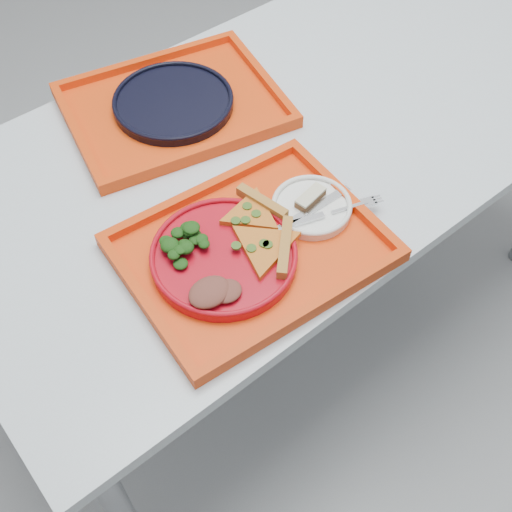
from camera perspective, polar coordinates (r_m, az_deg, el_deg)
name	(u,v)px	position (r m, az deg, el deg)	size (l,w,h in m)	color
ground	(286,310)	(1.99, 2.68, -4.80)	(10.00, 10.00, 0.00)	gray
table	(297,148)	(1.46, 3.68, 9.52)	(1.60, 0.80, 0.75)	#B1BCC6
tray_main	(252,251)	(1.16, -0.39, 0.48)	(0.45, 0.35, 0.01)	red
tray_far	(174,108)	(1.45, -7.29, 12.90)	(0.45, 0.35, 0.01)	red
dinner_plate	(224,257)	(1.14, -2.88, -0.13)	(0.26, 0.26, 0.02)	#AF0B19
side_plate	(311,208)	(1.22, 4.95, 4.27)	(0.15, 0.15, 0.01)	white
navy_plate	(173,103)	(1.44, -7.35, 13.33)	(0.26, 0.26, 0.02)	black
pizza_slice_a	(265,245)	(1.13, 0.76, 0.99)	(0.14, 0.12, 0.02)	gold
pizza_slice_b	(251,212)	(1.18, -0.41, 3.91)	(0.13, 0.11, 0.02)	gold
salad_heap	(185,241)	(1.13, -6.30, 1.31)	(0.08, 0.07, 0.04)	black
meat_portion	(209,292)	(1.07, -4.16, -3.22)	(0.08, 0.06, 0.02)	brown
dessert_bar	(310,198)	(1.21, 4.86, 5.20)	(0.07, 0.04, 0.02)	#532D1B
knife	(312,209)	(1.20, 4.98, 4.17)	(0.18, 0.02, 0.01)	silver
fork	(331,213)	(1.20, 6.69, 3.85)	(0.18, 0.02, 0.01)	silver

